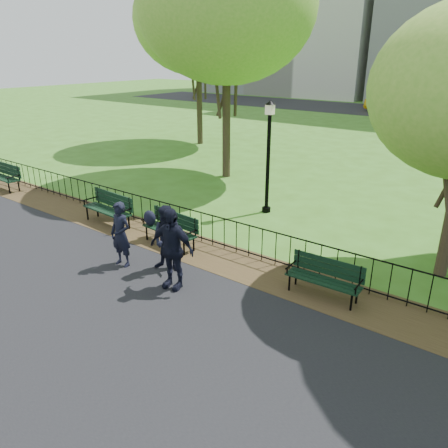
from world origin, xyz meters
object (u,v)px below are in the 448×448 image
Objects in this scene: tree_near_w at (227,5)px; taxi at (388,104)px; person_mid at (168,239)px; tree_mid_w at (198,19)px; person_right at (172,249)px; sedan_silver at (412,105)px; person_left at (121,234)px; park_bench_left_c at (4,173)px; lamppost at (268,154)px; park_bench_right_a at (325,274)px; park_bench_main at (163,222)px; park_bench_left_a at (109,205)px.

taxi is at bearing 93.00° from tree_near_w.
tree_near_w is at bearing 97.93° from person_mid.
taxi is at bearing 78.47° from tree_mid_w.
sedan_silver is at bearing 88.02° from person_right.
person_right reaches higher than person_left.
park_bench_left_c is 0.20× the size of tree_mid_w.
park_bench_left_c is at bearing -170.37° from taxi.
person_right is (0.98, -5.56, -1.01)m from lamppost.
sedan_silver is (0.45, 26.33, -5.94)m from tree_near_w.
park_bench_right_a is 1.01× the size of person_mid.
person_left and person_mid have the same top height.
sedan_silver is (-3.34, 29.15, -1.26)m from lamppost.
park_bench_main is 0.43× the size of sedan_silver.
person_right is at bearing -60.38° from tree_near_w.
lamppost reaches higher than sedan_silver.
park_bench_left_a is at bearing 142.39° from person_mid.
lamppost reaches higher than person_left.
park_bench_left_a is 1.15× the size of park_bench_right_a.
tree_mid_w reaches higher than person_mid.
lamppost is (-3.88, 3.86, 1.44)m from park_bench_right_a.
taxi reaches higher than park_bench_left_a.
tree_near_w is (-2.84, 6.74, 6.03)m from park_bench_main.
park_bench_left_c is at bearing -175.72° from park_bench_main.
park_bench_right_a is 33.79m from sedan_silver.
tree_near_w reaches higher than park_bench_left_a.
sedan_silver is at bearing 89.48° from person_left.
person_mid is at bearing -52.70° from tree_mid_w.
park_bench_left_a is at bearing -62.30° from tree_mid_w.
lamppost is at bearing 73.99° from person_mid.
tree_mid_w is (-13.23, 11.57, 6.11)m from park_bench_right_a.
park_bench_main is 1.63m from person_left.
tree_mid_w is 17.01m from person_mid.
park_bench_left_c is 9.95m from person_mid.
person_mid is 0.38× the size of taxi.
taxi is (-1.34, 25.60, -5.90)m from tree_near_w.
tree_mid_w is (-6.06, 11.55, 6.03)m from park_bench_left_a.
park_bench_right_a is 33.51m from taxi.
park_bench_left_a reaches higher than park_bench_main.
park_bench_left_c is 10.69m from tree_near_w.
tree_mid_w reaches higher than person_left.
tree_near_w is 2.22× the size of taxi.
sedan_silver is (1.79, 0.73, -0.04)m from taxi.
park_bench_main is at bearing -154.06° from sedan_silver.
park_bench_main is at bearing -67.11° from tree_near_w.
person_left is 34.76m from sedan_silver.
park_bench_left_c is 0.52× the size of lamppost.
lamppost is 0.86× the size of sedan_silver.
park_bench_left_a is at bearing -85.76° from tree_near_w.
person_left is (2.51, -1.67, 0.22)m from park_bench_left_a.
tree_mid_w is 5.84× the size of person_left.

